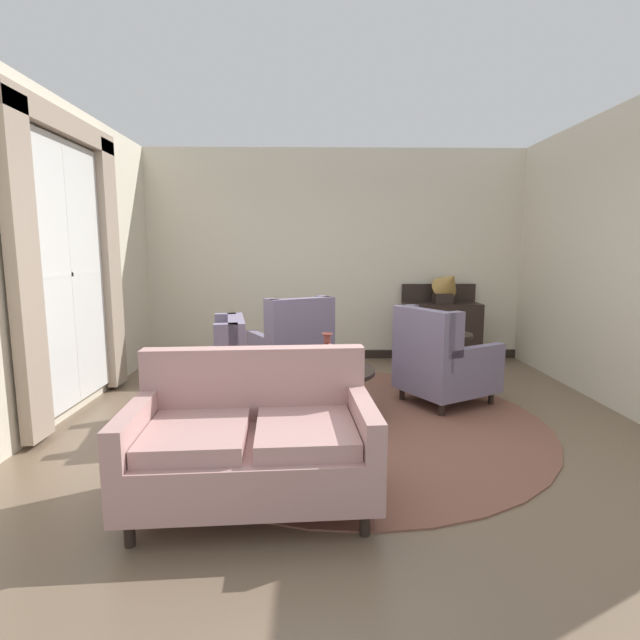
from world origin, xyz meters
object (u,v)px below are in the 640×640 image
porcelain_vase (327,354)px  sideboard (441,328)px  armchair_near_sideboard (441,363)px  gramophone (448,285)px  settee (253,442)px  side_table (443,357)px  coffee_table (324,377)px  armchair_far_left (293,350)px  armchair_back_corner (207,378)px

porcelain_vase → sideboard: size_ratio=0.32×
armchair_near_sideboard → gramophone: (0.54, 1.77, 0.67)m
settee → side_table: settee is taller
porcelain_vase → side_table: (1.29, 0.80, -0.21)m
settee → coffee_table: bearing=69.0°
sideboard → armchair_far_left: bearing=-148.2°
coffee_table → armchair_back_corner: size_ratio=0.99×
coffee_table → armchair_back_corner: (-1.06, -0.11, 0.02)m
armchair_back_corner → side_table: (2.38, 0.86, -0.01)m
coffee_table → gramophone: bearing=51.0°
armchair_back_corner → armchair_far_left: 1.32m
coffee_table → armchair_far_left: 1.05m
porcelain_vase → sideboard: (1.66, 2.29, -0.14)m
armchair_near_sideboard → side_table: armchair_near_sideboard is taller
armchair_back_corner → gramophone: bearing=118.6°
armchair_near_sideboard → settee: bearing=109.3°
armchair_near_sideboard → sideboard: 1.92m
side_table → armchair_back_corner: bearing=-160.2°
armchair_near_sideboard → gramophone: size_ratio=2.02×
armchair_near_sideboard → side_table: bearing=-47.9°
coffee_table → sideboard: 2.81m
porcelain_vase → settee: 1.57m
armchair_back_corner → armchair_far_left: size_ratio=0.90×
coffee_table → side_table: bearing=29.7°
armchair_near_sideboard → armchair_far_left: bearing=38.9°
coffee_table → porcelain_vase: porcelain_vase is taller
porcelain_vase → armchair_far_left: (-0.36, 1.04, -0.17)m
armchair_back_corner → armchair_near_sideboard: size_ratio=0.88×
armchair_back_corner → sideboard: bearing=120.3°
armchair_far_left → armchair_back_corner: bearing=28.1°
sideboard → armchair_near_sideboard: bearing=-104.8°
coffee_table → porcelain_vase: size_ratio=2.75×
porcelain_vase → gramophone: bearing=52.1°
coffee_table → armchair_near_sideboard: 1.26m
porcelain_vase → coffee_table: bearing=121.7°
porcelain_vase → armchair_far_left: 1.11m
armchair_far_left → gramophone: size_ratio=1.97×
coffee_table → armchair_near_sideboard: armchair_near_sideboard is taller
armchair_back_corner → gramophone: gramophone is taller
armchair_near_sideboard → sideboard: size_ratio=1.01×
coffee_table → gramophone: gramophone is taller
armchair_near_sideboard → armchair_far_left: 1.64m
side_table → sideboard: size_ratio=0.62×
armchair_far_left → side_table: 1.67m
side_table → settee: bearing=-128.4°
porcelain_vase → gramophone: gramophone is taller
sideboard → settee: bearing=-120.0°
sideboard → gramophone: (0.05, -0.09, 0.62)m
coffee_table → armchair_far_left: (-0.33, 0.99, 0.05)m
coffee_table → porcelain_vase: bearing=-58.3°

